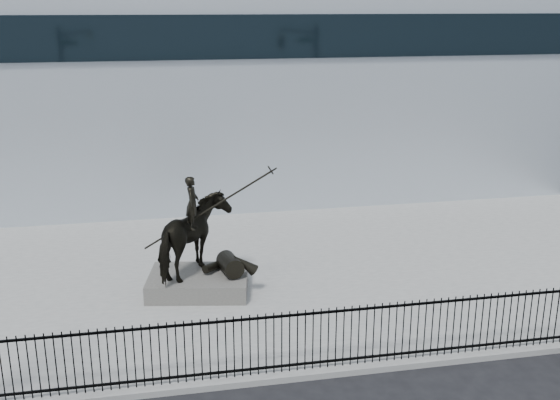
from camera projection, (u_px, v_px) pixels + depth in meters
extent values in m
cube|color=gray|center=(241.00, 276.00, 20.29)|extent=(30.00, 12.00, 0.15)
cube|color=silver|center=(202.00, 84.00, 31.22)|extent=(44.00, 14.00, 9.00)
cube|color=black|center=(275.00, 367.00, 14.83)|extent=(22.00, 0.05, 0.05)
cube|color=black|center=(275.00, 317.00, 14.47)|extent=(22.00, 0.05, 0.05)
cube|color=black|center=(275.00, 343.00, 14.65)|extent=(22.00, 0.03, 1.50)
cube|color=#514E4A|center=(199.00, 283.00, 18.99)|extent=(3.14, 2.42, 0.53)
imported|color=black|center=(197.00, 238.00, 18.59)|extent=(2.29, 2.55, 2.26)
imported|color=black|center=(192.00, 203.00, 18.29)|extent=(0.46, 0.61, 1.53)
cylinder|color=black|center=(207.00, 211.00, 18.36)|extent=(3.58, 0.70, 2.30)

